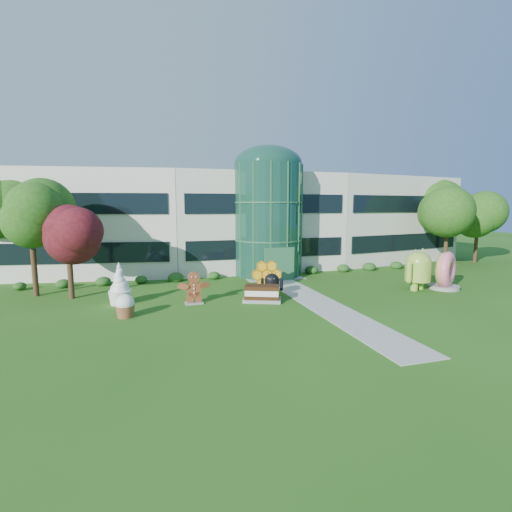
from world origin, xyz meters
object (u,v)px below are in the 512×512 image
object	(u,v)px
android_green	(418,267)
android_black	(272,283)
donut	(445,270)
gingerbread	(194,288)

from	to	relation	value
android_green	android_black	bearing A→B (deg)	151.02
android_black	donut	distance (m)	13.25
donut	gingerbread	size ratio (longest dim) A/B	1.27
android_black	gingerbread	xyz separation A→B (m)	(-5.49, -0.59, 0.13)
donut	gingerbread	xyz separation A→B (m)	(-18.61, 1.21, -0.39)
android_green	android_black	world-z (taller)	android_green
android_black	gingerbread	distance (m)	5.53
android_green	donut	distance (m)	2.20
android_black	donut	bearing A→B (deg)	16.85
android_green	donut	world-z (taller)	android_green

